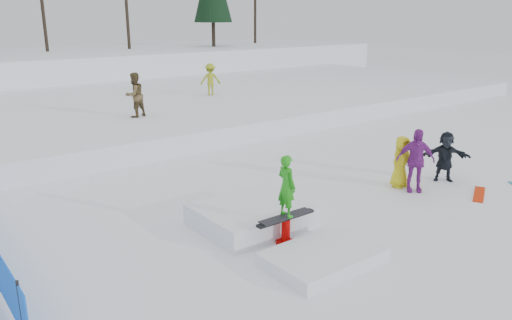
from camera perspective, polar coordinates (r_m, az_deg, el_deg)
ground at (r=12.73m, az=3.75°, el=-7.17°), size 120.00×120.00×0.00m
snow_berm at (r=39.67m, az=-26.53°, el=9.06°), size 60.00×14.00×2.40m
snow_midrise at (r=26.32m, az=-19.95°, el=5.15°), size 50.00×18.00×0.80m
walker_olive at (r=22.06m, az=-13.70°, el=7.23°), size 1.09×0.95×1.90m
walker_ygreen at (r=27.56m, az=-5.24°, el=9.16°), size 1.27×1.06×1.71m
spectator_purple at (r=15.34m, az=17.76°, el=-0.04°), size 1.13×1.09×1.90m
spectator_yellow at (r=15.65m, az=16.25°, el=-0.19°), size 0.78×0.51×1.58m
spectator_dark at (r=16.67m, az=20.81°, el=0.38°), size 1.34×1.39×1.58m
loose_board_red at (r=15.97m, az=24.14°, el=-3.59°), size 1.38×0.87×0.03m
jib_rail_feature at (r=11.91m, az=1.58°, el=-7.25°), size 2.60×4.40×2.11m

